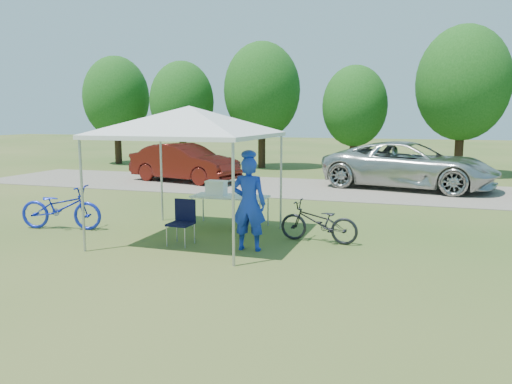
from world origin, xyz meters
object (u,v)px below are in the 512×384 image
folding_table (230,198)px  sedan (184,163)px  minivan (409,165)px  cooler (216,188)px  bike_dark (318,222)px  folding_chair (183,218)px  cyclist (249,204)px  bike_blue (61,207)px

folding_table → sedan: size_ratio=0.39×
minivan → sedan: bearing=107.6°
cooler → bike_dark: 2.74m
folding_table → cooler: bearing=-180.0°
cooler → bike_dark: bearing=-18.2°
bike_dark → minivan: minivan is taller
folding_table → folding_chair: size_ratio=1.96×
folding_table → cooler: cooler is taller
folding_table → cyclist: cyclist is taller
cooler → minivan: (4.12, 7.62, -0.05)m
cyclist → minivan: bearing=-110.7°
sedan → cyclist: bearing=-134.1°
folding_table → bike_dark: bike_dark is taller
bike_blue → bike_dark: bike_blue is taller
cyclist → bike_dark: bearing=-143.9°
cyclist → bike_blue: (-4.59, 0.36, -0.40)m
cyclist → sedan: 10.34m
bike_dark → sedan: bearing=-134.0°
cyclist → sedan: bearing=-61.9°
cooler → bike_blue: (-3.16, -1.47, -0.39)m
bike_blue → folding_table: bearing=-78.3°
bike_blue → sedan: 8.38m
cooler → sedan: (-4.20, 6.84, -0.13)m
bike_dark → minivan: bearing=174.3°
folding_table → sedan: (-4.54, 6.84, 0.08)m
sedan → minivan: bearing=-71.7°
cooler → folding_chair: bearing=-89.3°
bike_blue → bike_dark: (5.73, 0.63, -0.08)m
cyclist → bike_dark: (1.14, 0.99, -0.47)m
folding_table → bike_blue: bearing=-157.2°
folding_table → minivan: minivan is taller
folding_chair → bike_blue: 3.20m
cyclist → cooler: bearing=-57.0°
bike_blue → cyclist: bearing=-105.6°
bike_dark → minivan: size_ratio=0.27×
folding_chair → bike_blue: (-3.18, 0.32, -0.03)m
folding_table → cooler: size_ratio=3.75×
folding_chair → bike_dark: bearing=22.7°
bike_blue → minivan: minivan is taller
cooler → sedan: bearing=121.6°
folding_chair → folding_table: bearing=82.3°
folding_chair → sedan: bearing=118.3°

